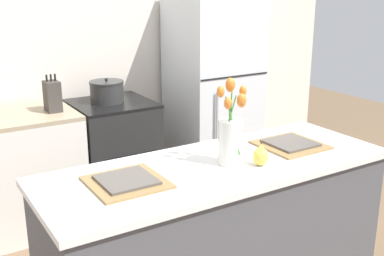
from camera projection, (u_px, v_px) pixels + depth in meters
name	position (u px, v px, depth m)	size (l,w,h in m)	color
back_wall	(78.00, 38.00, 3.88)	(5.20, 0.08, 2.70)	silver
kitchen_island	(217.00, 245.00, 2.51)	(1.80, 0.66, 0.92)	#4C4C51
stove_range	(115.00, 156.00, 3.87)	(0.60, 0.61, 0.89)	black
refrigerator	(213.00, 93.00, 4.23)	(0.68, 0.67, 1.69)	silver
flower_vase	(231.00, 135.00, 2.34)	(0.14, 0.15, 0.42)	silver
pear_figurine	(261.00, 156.00, 2.35)	(0.08, 0.08, 0.13)	#E5CC4C
plate_setting_left	(127.00, 181.00, 2.14)	(0.33, 0.33, 0.02)	olive
plate_setting_right	(290.00, 144.00, 2.64)	(0.33, 0.33, 0.02)	olive
cooking_pot	(107.00, 92.00, 3.72)	(0.27, 0.27, 0.19)	#2D2D2D
knife_block	(52.00, 96.00, 3.45)	(0.10, 0.14, 0.27)	#3D3833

